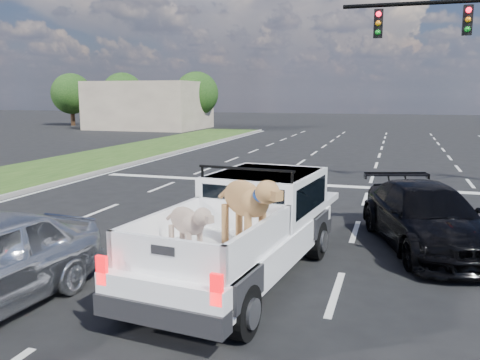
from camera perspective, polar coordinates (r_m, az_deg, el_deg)
The scene contains 9 objects.
ground at distance 9.00m, azimuth -0.70°, elevation -11.40°, with size 160.00×160.00×0.00m, color black.
road_markings at distance 15.13m, azimuth 6.95°, elevation -2.76°, with size 17.75×60.00×0.01m.
curb_left at distance 18.47m, azimuth -22.22°, elevation -0.96°, with size 0.15×60.00×0.14m, color gray.
building_left at distance 49.46m, azimuth -10.11°, elevation 8.25°, with size 10.00×8.00×4.40m, color #C6B497.
tree_far_a at distance 56.37m, azimuth -18.39°, elevation 9.17°, with size 4.20×4.20×5.40m.
tree_far_b at distance 53.12m, azimuth -13.04°, elevation 9.41°, with size 4.20×4.20×5.40m.
tree_far_c at distance 49.61m, azimuth -4.90°, elevation 9.62°, with size 4.20×4.20×5.40m.
pickup_truck at distance 8.89m, azimuth 0.63°, elevation -5.28°, with size 2.49×5.47×1.98m.
black_coupe at distance 11.41m, azimuth 20.23°, elevation -3.95°, with size 1.88×4.61×1.34m, color black.
Camera 1 is at (2.58, -8.00, 3.22)m, focal length 38.00 mm.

